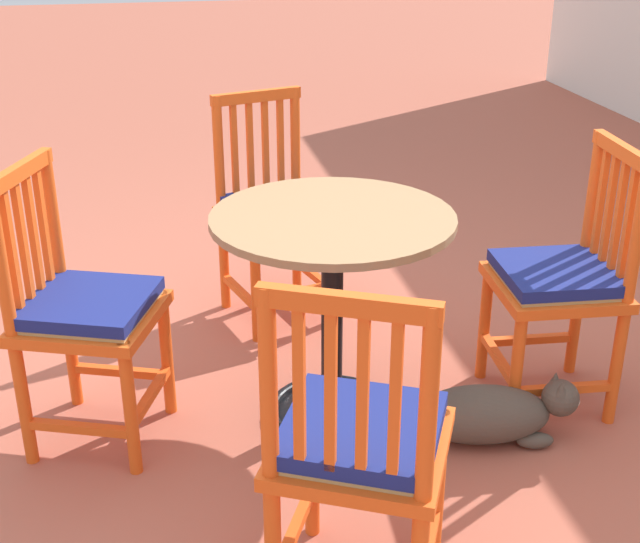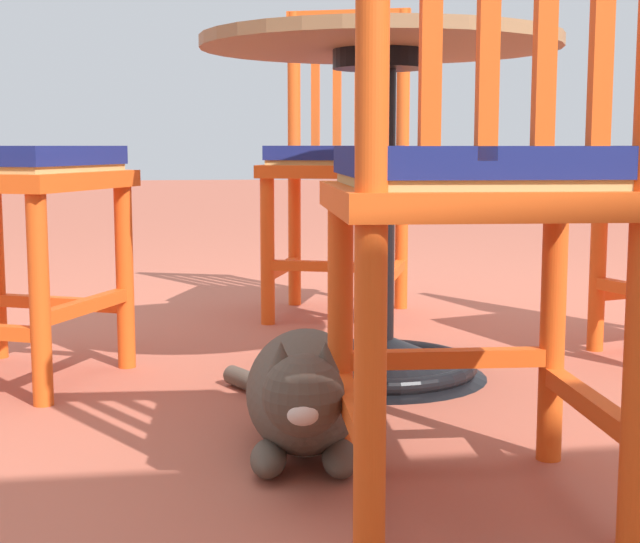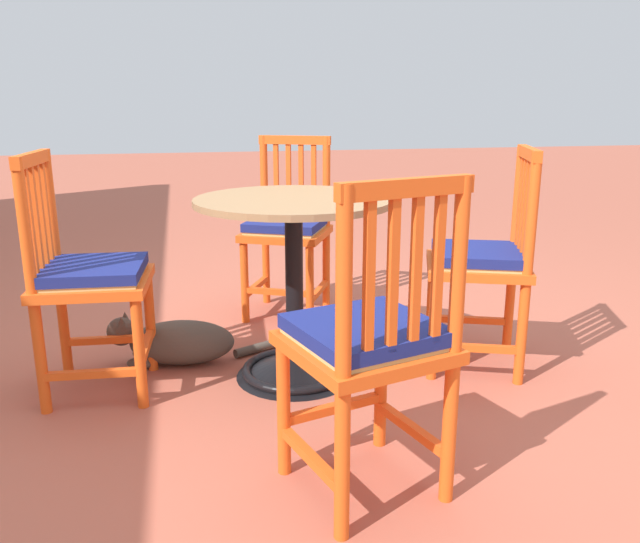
{
  "view_description": "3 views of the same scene",
  "coord_description": "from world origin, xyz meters",
  "px_view_note": "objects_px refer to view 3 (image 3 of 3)",
  "views": [
    {
      "loc": [
        2.53,
        -0.36,
        1.64
      ],
      "look_at": [
        0.0,
        0.16,
        0.49
      ],
      "focal_mm": 48.21,
      "sensor_mm": 36.0,
      "label": 1
    },
    {
      "loc": [
        0.57,
        2.18,
        0.5
      ],
      "look_at": [
        0.27,
        0.3,
        0.25
      ],
      "focal_mm": 53.51,
      "sensor_mm": 36.0,
      "label": 2
    },
    {
      "loc": [
        -2.26,
        0.59,
        1.09
      ],
      "look_at": [
        0.26,
        0.04,
        0.4
      ],
      "focal_mm": 35.85,
      "sensor_mm": 36.0,
      "label": 3
    }
  ],
  "objects_px": {
    "cafe_table": "(295,309)",
    "orange_chair_facing_out": "(287,230)",
    "orange_chair_tucked_in": "(369,344)",
    "orange_chair_at_corner": "(88,279)",
    "orange_chair_by_planter": "(482,263)",
    "tabby_cat": "(173,342)"
  },
  "relations": [
    {
      "from": "cafe_table",
      "to": "orange_chair_facing_out",
      "type": "bearing_deg",
      "value": -7.7
    },
    {
      "from": "orange_chair_tucked_in",
      "to": "cafe_table",
      "type": "bearing_deg",
      "value": 4.18
    },
    {
      "from": "cafe_table",
      "to": "orange_chair_at_corner",
      "type": "relative_size",
      "value": 0.83
    },
    {
      "from": "orange_chair_at_corner",
      "to": "orange_chair_facing_out",
      "type": "bearing_deg",
      "value": -49.05
    },
    {
      "from": "cafe_table",
      "to": "orange_chair_at_corner",
      "type": "bearing_deg",
      "value": 87.62
    },
    {
      "from": "cafe_table",
      "to": "orange_chair_tucked_in",
      "type": "bearing_deg",
      "value": -175.82
    },
    {
      "from": "cafe_table",
      "to": "orange_chair_by_planter",
      "type": "distance_m",
      "value": 0.79
    },
    {
      "from": "orange_chair_facing_out",
      "to": "tabby_cat",
      "type": "distance_m",
      "value": 0.89
    },
    {
      "from": "orange_chair_tucked_in",
      "to": "tabby_cat",
      "type": "distance_m",
      "value": 1.24
    },
    {
      "from": "orange_chair_by_planter",
      "to": "tabby_cat",
      "type": "relative_size",
      "value": 1.23
    },
    {
      "from": "cafe_table",
      "to": "orange_chair_facing_out",
      "type": "height_order",
      "value": "orange_chair_facing_out"
    },
    {
      "from": "orange_chair_facing_out",
      "to": "orange_chair_at_corner",
      "type": "bearing_deg",
      "value": 130.95
    },
    {
      "from": "orange_chair_tucked_in",
      "to": "orange_chair_by_planter",
      "type": "distance_m",
      "value": 1.05
    },
    {
      "from": "orange_chair_tucked_in",
      "to": "orange_chair_at_corner",
      "type": "xyz_separation_m",
      "value": [
        0.85,
        0.83,
        0.0
      ]
    },
    {
      "from": "orange_chair_tucked_in",
      "to": "orange_chair_by_planter",
      "type": "height_order",
      "value": "same"
    },
    {
      "from": "orange_chair_tucked_in",
      "to": "orange_chair_facing_out",
      "type": "relative_size",
      "value": 1.0
    },
    {
      "from": "orange_chair_tucked_in",
      "to": "orange_chair_by_planter",
      "type": "relative_size",
      "value": 1.0
    },
    {
      "from": "orange_chair_tucked_in",
      "to": "tabby_cat",
      "type": "bearing_deg",
      "value": 27.26
    },
    {
      "from": "tabby_cat",
      "to": "orange_chair_by_planter",
      "type": "bearing_deg",
      "value": -102.79
    },
    {
      "from": "orange_chair_facing_out",
      "to": "tabby_cat",
      "type": "bearing_deg",
      "value": 133.65
    },
    {
      "from": "orange_chair_by_planter",
      "to": "orange_chair_facing_out",
      "type": "bearing_deg",
      "value": 38.05
    },
    {
      "from": "orange_chair_by_planter",
      "to": "orange_chair_at_corner",
      "type": "xyz_separation_m",
      "value": [
        0.08,
        1.54,
        0.0
      ]
    }
  ]
}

